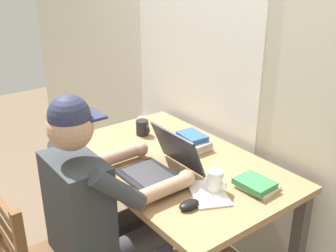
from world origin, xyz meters
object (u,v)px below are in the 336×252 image
at_px(seated_person, 100,206).
at_px(laptop, 162,166).
at_px(book_stack_main, 193,141).
at_px(coffee_mug_dark, 143,128).
at_px(computer_mouse, 189,205).
at_px(book_stack_side, 256,185).
at_px(coffee_mug_white, 215,181).
at_px(desk, 174,178).

relative_size(seated_person, laptop, 3.78).
bearing_deg(laptop, book_stack_main, 114.17).
xyz_separation_m(seated_person, laptop, (0.03, 0.33, 0.11)).
distance_m(seated_person, coffee_mug_dark, 0.69).
xyz_separation_m(computer_mouse, book_stack_side, (0.07, 0.35, 0.01)).
xyz_separation_m(coffee_mug_dark, book_stack_side, (0.83, 0.07, -0.02)).
relative_size(coffee_mug_white, book_stack_main, 0.56).
bearing_deg(book_stack_main, book_stack_side, -6.25).
height_order(coffee_mug_dark, book_stack_side, coffee_mug_dark).
bearing_deg(laptop, computer_mouse, -14.24).
bearing_deg(book_stack_side, seated_person, -123.34).
distance_m(seated_person, book_stack_main, 0.68).
height_order(book_stack_main, book_stack_side, book_stack_main).
distance_m(seated_person, coffee_mug_white, 0.54).
bearing_deg(computer_mouse, desk, 150.59).
xyz_separation_m(laptop, coffee_mug_white, (0.26, 0.11, 0.00)).
relative_size(desk, book_stack_side, 6.95).
height_order(seated_person, laptop, seated_person).
relative_size(desk, seated_person, 1.01).
bearing_deg(coffee_mug_white, laptop, -157.60).
height_order(seated_person, book_stack_main, seated_person).
bearing_deg(book_stack_main, coffee_mug_white, -28.27).
height_order(computer_mouse, book_stack_side, book_stack_side).
xyz_separation_m(book_stack_main, book_stack_side, (0.51, -0.06, -0.01)).
bearing_deg(seated_person, computer_mouse, 38.35).
bearing_deg(book_stack_main, computer_mouse, -42.38).
bearing_deg(coffee_mug_white, book_stack_main, 151.73).
bearing_deg(computer_mouse, book_stack_side, 78.25).
height_order(seated_person, computer_mouse, seated_person).
distance_m(desk, coffee_mug_white, 0.38).
bearing_deg(book_stack_side, desk, -163.31).
height_order(computer_mouse, book_stack_main, book_stack_main).
bearing_deg(desk, seated_person, -83.81).
xyz_separation_m(laptop, book_stack_side, (0.37, 0.27, -0.03)).
distance_m(seated_person, computer_mouse, 0.42).
height_order(computer_mouse, coffee_mug_dark, coffee_mug_dark).
bearing_deg(coffee_mug_dark, coffee_mug_white, -7.22).
distance_m(desk, computer_mouse, 0.45).
bearing_deg(desk, coffee_mug_white, -4.89).
height_order(seated_person, coffee_mug_white, seated_person).
relative_size(laptop, coffee_mug_dark, 2.89).
distance_m(coffee_mug_white, book_stack_side, 0.20).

